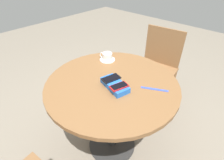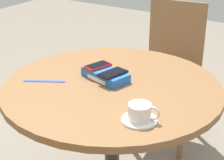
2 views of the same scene
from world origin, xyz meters
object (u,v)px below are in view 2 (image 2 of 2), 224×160
Objects in this scene: phone_red at (98,66)px; phone_black at (113,73)px; phone_box at (105,75)px; round_table at (112,110)px; chair_far_side at (169,71)px; coffee_cup at (140,112)px; saucer at (139,120)px; lanyard_strap at (44,81)px.

phone_black is at bearing -17.53° from phone_red.
round_table is at bearing -29.12° from phone_box.
chair_far_side reaches higher than phone_black.
phone_red reaches higher than round_table.
phone_black reaches higher than phone_box.
phone_red is 0.14× the size of chair_far_side.
coffee_cup is 1.19m from chair_far_side.
phone_black is 1.07× the size of saucer.
phone_box is 1.28× the size of lanyard_strap.
phone_box is at bearing -17.96° from phone_red.
phone_red is 0.72× the size of lanyard_strap.
phone_black is at bearing -17.06° from phone_box.
coffee_cup is (0.37, -0.26, -0.01)m from phone_red.
phone_red is 0.11m from phone_black.
round_table is 7.26× the size of phone_red.
chair_far_side is at bearing 96.53° from phone_black.
phone_box is 1.78× the size of phone_red.
chair_far_side is (-0.36, 1.09, -0.31)m from coffee_cup.
phone_red is 0.45m from coffee_cup.
coffee_cup is at bearing -71.56° from chair_far_side.
phone_black is (0.10, -0.03, -0.00)m from phone_red.
chair_far_side is at bearing 89.65° from phone_red.
coffee_cup is (0.00, 0.00, 0.04)m from saucer.
chair_far_side is (-0.10, 0.86, -0.32)m from phone_black.
chair_far_side is (-0.05, 0.84, -0.29)m from phone_box.
phone_red is at bearing 162.47° from phone_black.
saucer is at bearing -71.69° from chair_far_side.
saucer is 0.53m from lanyard_strap.
phone_box is at bearing 162.94° from phone_black.
coffee_cup is at bearing -39.81° from round_table.
saucer is 0.14× the size of chair_far_side.
saucer is 0.71× the size of lanyard_strap.
phone_black is 0.31m from lanyard_strap.
phone_red is at bearing 162.04° from phone_box.
phone_red is 0.25m from lanyard_strap.
phone_box is at bearing 150.88° from round_table.
lanyard_strap is (-0.53, 0.08, -0.04)m from coffee_cup.
phone_red is at bearing 144.07° from saucer.
phone_red is 1.01× the size of saucer.
coffee_cup is at bearing -35.66° from phone_red.
phone_black is 0.15× the size of chair_far_side.
chair_far_side is (0.17, 1.01, -0.27)m from lanyard_strap.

